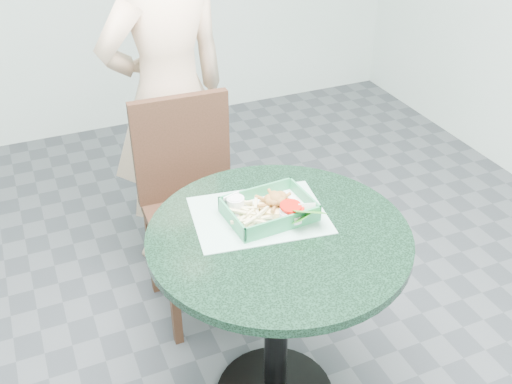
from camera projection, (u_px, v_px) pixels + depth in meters
name	position (u px, v px, depth m)	size (l,w,h in m)	color
cafe_table	(278.00, 279.00, 1.95)	(0.83, 0.83, 0.75)	black
dining_chair	(192.00, 195.00, 2.46)	(0.40, 0.40, 0.93)	#402216
diner_person	(167.00, 81.00, 2.52)	(0.66, 0.43, 1.80)	beige
placemat	(259.00, 220.00, 1.93)	(0.42, 0.32, 0.00)	#93C2B1
food_basket	(269.00, 217.00, 1.92)	(0.27, 0.20, 0.05)	#288451
crab_sandwich	(276.00, 206.00, 1.92)	(0.11, 0.11, 0.07)	#F2CA7B
fries_pile	(248.00, 218.00, 1.88)	(0.11, 0.12, 0.04)	beige
sauce_ramekin	(236.00, 205.00, 1.92)	(0.06, 0.06, 0.03)	white
garnish_cup	(295.00, 218.00, 1.87)	(0.12, 0.12, 0.05)	silver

